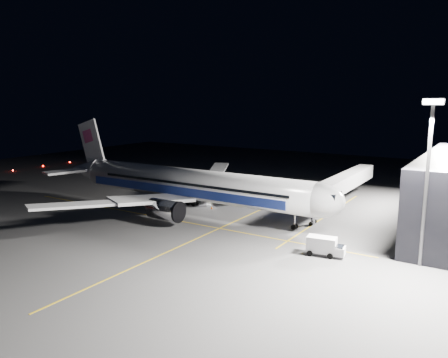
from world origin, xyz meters
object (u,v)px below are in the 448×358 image
at_px(floodlight_mast_south, 428,168).
at_px(safety_cone_a, 254,201).
at_px(jet_bridge, 340,184).
at_px(baggage_tug, 212,197).
at_px(airliner, 187,184).
at_px(service_truck, 325,246).
at_px(safety_cone_b, 256,200).
at_px(safety_cone_c, 212,207).

height_order(floodlight_mast_south, safety_cone_a, floodlight_mast_south).
distance_m(jet_bridge, baggage_tug, 25.65).
bearing_deg(airliner, jet_bridge, 38.04).
bearing_deg(airliner, service_truck, -16.73).
bearing_deg(service_truck, floodlight_mast_south, 6.40).
distance_m(baggage_tug, safety_cone_b, 9.07).
distance_m(service_truck, safety_cone_a, 31.84).
height_order(safety_cone_b, safety_cone_c, safety_cone_b).
height_order(safety_cone_a, safety_cone_c, safety_cone_c).
height_order(jet_bridge, safety_cone_a, jet_bridge).
bearing_deg(safety_cone_b, service_truck, -45.24).
bearing_deg(safety_cone_c, safety_cone_b, 67.06).
distance_m(jet_bridge, floodlight_mast_south, 31.05).
relative_size(safety_cone_b, safety_cone_c, 1.12).
bearing_deg(service_truck, safety_cone_a, 127.36).
bearing_deg(floodlight_mast_south, service_truck, -165.43).
height_order(service_truck, safety_cone_c, service_truck).
bearing_deg(safety_cone_c, airliner, -125.63).
xyz_separation_m(airliner, safety_cone_c, (2.87, 4.00, -4.87)).
relative_size(floodlight_mast_south, safety_cone_c, 34.83).
bearing_deg(floodlight_mast_south, safety_cone_c, 165.31).
bearing_deg(jet_bridge, safety_cone_a, -163.59).
distance_m(safety_cone_a, safety_cone_b, 0.60).
height_order(airliner, safety_cone_b, airliner).
height_order(baggage_tug, safety_cone_c, baggage_tug).
relative_size(airliner, service_truck, 11.83).
distance_m(floodlight_mast_south, service_truck, 16.05).
xyz_separation_m(jet_bridge, service_truck, (6.70, -27.01, -3.22)).
height_order(jet_bridge, safety_cone_c, jet_bridge).
relative_size(airliner, safety_cone_c, 103.45).
bearing_deg(airliner, safety_cone_c, 54.37).
distance_m(floodlight_mast_south, safety_cone_c, 41.30).
height_order(airliner, safety_cone_c, airliner).
bearing_deg(baggage_tug, airliner, -105.31).
distance_m(airliner, service_truck, 31.33).
relative_size(baggage_tug, safety_cone_b, 4.71).
relative_size(baggage_tug, safety_cone_c, 5.26).
bearing_deg(safety_cone_c, jet_bridge, 34.82).
xyz_separation_m(airliner, jet_bridge, (23.08, 18.06, -0.58)).
bearing_deg(baggage_tug, service_truck, -51.41).
xyz_separation_m(baggage_tug, safety_cone_b, (7.91, 4.42, -0.53)).
xyz_separation_m(floodlight_mast_south, baggage_tug, (-41.91, 15.54, -11.51)).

